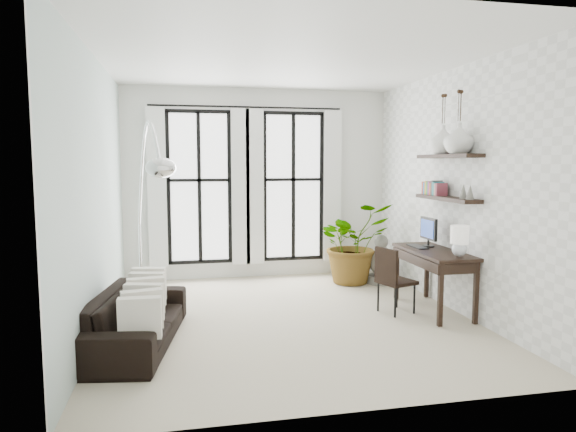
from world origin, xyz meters
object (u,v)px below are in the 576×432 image
object	(u,v)px
plant	(353,243)
desk_chair	(392,276)
desk	(435,256)
buddha	(381,263)
arc_lamp	(148,165)
sofa	(136,318)

from	to	relation	value
plant	desk_chair	world-z (taller)	plant
desk	buddha	world-z (taller)	desk
desk_chair	arc_lamp	bearing A→B (deg)	151.74
sofa	arc_lamp	size ratio (longest dim) A/B	0.80
desk	buddha	bearing A→B (deg)	92.62
plant	desk	bearing A→B (deg)	-74.29
sofa	buddha	distance (m)	4.24
plant	buddha	world-z (taller)	plant
desk	buddha	xyz separation A→B (m)	(-0.08, 1.66, -0.42)
desk	desk_chair	bearing A→B (deg)	174.50
sofa	plant	bearing A→B (deg)	-45.59
sofa	buddha	bearing A→B (deg)	-50.67
plant	desk_chair	distance (m)	1.77
sofa	desk	bearing A→B (deg)	-73.66
desk	arc_lamp	size ratio (longest dim) A/B	0.56
sofa	desk_chair	world-z (taller)	desk_chair
desk	arc_lamp	bearing A→B (deg)	171.12
plant	desk_chair	size ratio (longest dim) A/B	1.52
desk	arc_lamp	xyz separation A→B (m)	(-3.64, 0.57, 1.18)
plant	buddha	bearing A→B (deg)	-19.55
sofa	arc_lamp	bearing A→B (deg)	3.62
sofa	buddha	world-z (taller)	buddha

